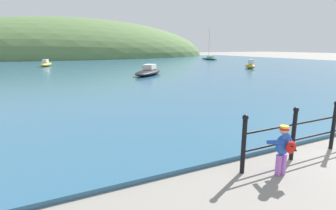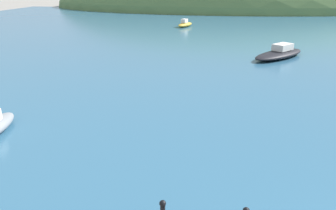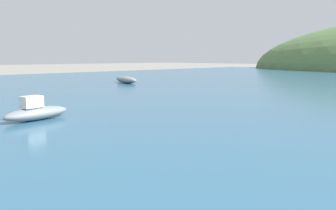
{
  "view_description": "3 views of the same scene",
  "coord_description": "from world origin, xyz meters",
  "px_view_note": "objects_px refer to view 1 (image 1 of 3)",
  "views": [
    {
      "loc": [
        -7.52,
        -2.16,
        2.47
      ],
      "look_at": [
        -4.54,
        3.82,
        0.98
      ],
      "focal_mm": 28.0,
      "sensor_mm": 36.0,
      "label": 1
    },
    {
      "loc": [
        -3.31,
        -3.16,
        4.75
      ],
      "look_at": [
        -4.57,
        6.12,
        1.23
      ],
      "focal_mm": 35.0,
      "sensor_mm": 36.0,
      "label": 2
    },
    {
      "loc": [
        0.03,
        1.42,
        2.08
      ],
      "look_at": [
        -4.31,
        5.8,
        1.19
      ],
      "focal_mm": 35.0,
      "sensor_mm": 36.0,
      "label": 3
    }
  ],
  "objects_px": {
    "boat_green_fishing": "(210,58)",
    "boat_red_dinghy": "(250,66)",
    "child_in_coat": "(284,146)",
    "boat_white_sailboat": "(148,72)",
    "boat_twin_mast": "(46,64)"
  },
  "relations": [
    {
      "from": "boat_white_sailboat",
      "to": "boat_twin_mast",
      "type": "xyz_separation_m",
      "value": [
        -7.48,
        14.99,
        -0.0
      ]
    },
    {
      "from": "child_in_coat",
      "to": "boat_green_fishing",
      "type": "xyz_separation_m",
      "value": [
        25.04,
        37.77,
        -0.22
      ]
    },
    {
      "from": "child_in_coat",
      "to": "boat_twin_mast",
      "type": "height_order",
      "value": "child_in_coat"
    },
    {
      "from": "boat_twin_mast",
      "to": "boat_red_dinghy",
      "type": "distance_m",
      "value": 24.44
    },
    {
      "from": "child_in_coat",
      "to": "boat_white_sailboat",
      "type": "relative_size",
      "value": 0.22
    },
    {
      "from": "boat_white_sailboat",
      "to": "boat_twin_mast",
      "type": "distance_m",
      "value": 16.76
    },
    {
      "from": "child_in_coat",
      "to": "boat_red_dinghy",
      "type": "xyz_separation_m",
      "value": [
        17.16,
        18.93,
        -0.18
      ]
    },
    {
      "from": "boat_white_sailboat",
      "to": "boat_twin_mast",
      "type": "bearing_deg",
      "value": 116.52
    },
    {
      "from": "boat_white_sailboat",
      "to": "child_in_coat",
      "type": "bearing_deg",
      "value": -104.13
    },
    {
      "from": "child_in_coat",
      "to": "boat_red_dinghy",
      "type": "height_order",
      "value": "boat_red_dinghy"
    },
    {
      "from": "child_in_coat",
      "to": "boat_green_fishing",
      "type": "distance_m",
      "value": 45.32
    },
    {
      "from": "boat_white_sailboat",
      "to": "boat_green_fishing",
      "type": "distance_m",
      "value": 28.72
    },
    {
      "from": "boat_twin_mast",
      "to": "boat_red_dinghy",
      "type": "relative_size",
      "value": 1.22
    },
    {
      "from": "boat_green_fishing",
      "to": "boat_twin_mast",
      "type": "height_order",
      "value": "boat_green_fishing"
    },
    {
      "from": "boat_green_fishing",
      "to": "boat_red_dinghy",
      "type": "distance_m",
      "value": 20.42
    }
  ]
}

